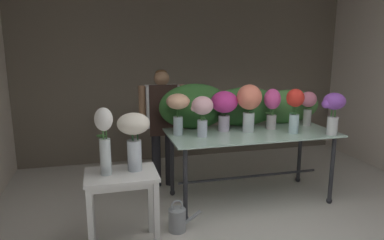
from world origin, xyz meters
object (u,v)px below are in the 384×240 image
at_px(side_table_white, 122,185).
at_px(vase_scarlet_lilies, 295,106).
at_px(vase_rosy_snapdragons, 308,104).
at_px(vase_violet_dahlias, 334,108).
at_px(vase_fuchsia_stock, 272,105).
at_px(vase_white_roses_tall, 105,138).
at_px(florist, 162,116).
at_px(vase_blush_ranunculus, 202,111).
at_px(display_table_glass, 251,142).
at_px(vase_magenta_anemones, 224,105).
at_px(vase_coral_roses, 249,102).
at_px(vase_peach_hydrangea, 178,107).
at_px(watering_can, 178,219).
at_px(vase_cream_lisianthus_tall, 134,133).

bearing_deg(side_table_white, vase_scarlet_lilies, 13.82).
height_order(vase_rosy_snapdragons, vase_violet_dahlias, vase_violet_dahlias).
xyz_separation_m(side_table_white, vase_fuchsia_stock, (1.89, 0.77, 0.55)).
distance_m(vase_scarlet_lilies, vase_white_roses_tall, 2.23).
distance_m(florist, vase_violet_dahlias, 2.11).
xyz_separation_m(side_table_white, vase_blush_ranunculus, (0.95, 0.62, 0.54)).
relative_size(display_table_glass, florist, 1.27).
bearing_deg(vase_magenta_anemones, vase_blush_ranunculus, -149.52).
distance_m(side_table_white, vase_magenta_anemones, 1.62).
xyz_separation_m(vase_rosy_snapdragons, vase_blush_ranunculus, (-1.47, -0.20, 0.02)).
distance_m(vase_violet_dahlias, vase_white_roses_tall, 2.59).
xyz_separation_m(display_table_glass, vase_violet_dahlias, (0.85, -0.36, 0.44)).
bearing_deg(vase_rosy_snapdragons, vase_coral_roses, -171.77).
height_order(florist, vase_scarlet_lilies, florist).
height_order(vase_fuchsia_stock, vase_white_roses_tall, vase_fuchsia_stock).
xyz_separation_m(florist, vase_peach_hydrangea, (0.08, -0.62, 0.22)).
height_order(vase_blush_ranunculus, vase_white_roses_tall, vase_white_roses_tall).
distance_m(florist, vase_rosy_snapdragons, 1.89).
relative_size(vase_white_roses_tall, watering_can, 1.75).
xyz_separation_m(vase_rosy_snapdragons, vase_white_roses_tall, (-2.56, -0.82, -0.06)).
bearing_deg(vase_rosy_snapdragons, vase_white_roses_tall, -162.18).
bearing_deg(vase_scarlet_lilies, vase_fuchsia_stock, 119.63).
bearing_deg(vase_blush_ranunculus, vase_scarlet_lilies, -6.15).
relative_size(vase_coral_roses, vase_cream_lisianthus_tall, 1.05).
distance_m(vase_fuchsia_stock, vase_cream_lisianthus_tall, 1.90).
height_order(vase_coral_roses, vase_scarlet_lilies, vase_coral_roses).
bearing_deg(vase_coral_roses, display_table_glass, -15.07).
bearing_deg(vase_peach_hydrangea, vase_rosy_snapdragons, 1.82).
bearing_deg(vase_peach_hydrangea, vase_fuchsia_stock, 0.10).
distance_m(vase_coral_roses, watering_can, 1.58).
distance_m(vase_scarlet_lilies, watering_can, 1.86).
height_order(florist, vase_white_roses_tall, florist).
relative_size(vase_violet_dahlias, watering_can, 1.40).
relative_size(vase_peach_hydrangea, vase_violet_dahlias, 0.98).
xyz_separation_m(vase_coral_roses, vase_violet_dahlias, (0.89, -0.37, -0.05)).
bearing_deg(vase_rosy_snapdragons, display_table_glass, -170.75).
height_order(display_table_glass, vase_blush_ranunculus, vase_blush_ranunculus).
height_order(vase_rosy_snapdragons, vase_white_roses_tall, vase_white_roses_tall).
bearing_deg(vase_blush_ranunculus, vase_magenta_anemones, 30.48).
height_order(vase_peach_hydrangea, vase_blush_ranunculus, vase_peach_hydrangea).
relative_size(vase_peach_hydrangea, vase_scarlet_lilies, 0.91).
distance_m(vase_magenta_anemones, vase_white_roses_tall, 1.64).
height_order(vase_peach_hydrangea, vase_cream_lisianthus_tall, vase_peach_hydrangea).
distance_m(vase_fuchsia_stock, vase_blush_ranunculus, 0.95).
relative_size(vase_peach_hydrangea, watering_can, 1.37).
bearing_deg(watering_can, vase_white_roses_tall, -167.34).
bearing_deg(vase_blush_ranunculus, side_table_white, -146.98).
bearing_deg(vase_scarlet_lilies, vase_white_roses_tall, -166.99).
relative_size(vase_scarlet_lilies, vase_magenta_anemones, 1.09).
height_order(vase_coral_roses, vase_blush_ranunculus, vase_coral_roses).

